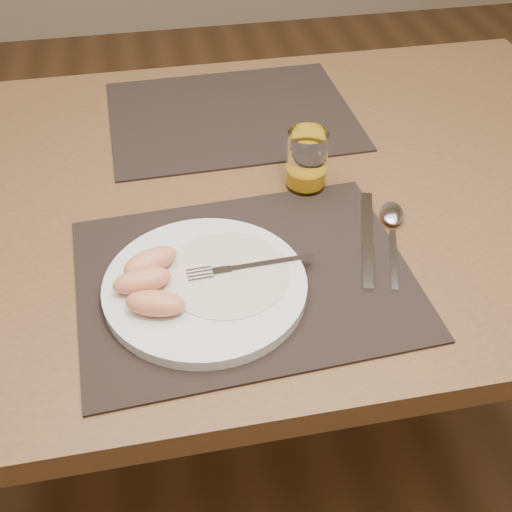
% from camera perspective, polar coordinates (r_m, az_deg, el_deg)
% --- Properties ---
extents(ground, '(5.00, 5.00, 0.00)m').
position_cam_1_polar(ground, '(1.60, -1.06, -16.04)').
color(ground, brown).
rests_on(ground, ground).
extents(table, '(1.40, 0.90, 0.75)m').
position_cam_1_polar(table, '(1.10, -1.49, 2.85)').
color(table, brown).
rests_on(table, ground).
extents(placemat_near, '(0.47, 0.37, 0.00)m').
position_cam_1_polar(placemat_near, '(0.88, -1.00, -1.91)').
color(placemat_near, black).
rests_on(placemat_near, table).
extents(placemat_far, '(0.46, 0.36, 0.00)m').
position_cam_1_polar(placemat_far, '(1.23, -2.20, 12.40)').
color(placemat_far, black).
rests_on(placemat_far, table).
extents(plate, '(0.27, 0.27, 0.02)m').
position_cam_1_polar(plate, '(0.85, -4.54, -2.69)').
color(plate, white).
rests_on(plate, placemat_near).
extents(plate_dressing, '(0.17, 0.17, 0.00)m').
position_cam_1_polar(plate_dressing, '(0.85, -2.66, -1.55)').
color(plate_dressing, white).
rests_on(plate_dressing, plate).
extents(fork, '(0.18, 0.03, 0.00)m').
position_cam_1_polar(fork, '(0.86, -1.46, -1.08)').
color(fork, silver).
rests_on(fork, plate).
extents(knife, '(0.08, 0.21, 0.01)m').
position_cam_1_polar(knife, '(0.93, 9.88, 0.90)').
color(knife, silver).
rests_on(knife, placemat_near).
extents(spoon, '(0.08, 0.19, 0.01)m').
position_cam_1_polar(spoon, '(0.98, 12.01, 3.19)').
color(spoon, silver).
rests_on(spoon, placemat_near).
extents(juice_glass, '(0.06, 0.06, 0.10)m').
position_cam_1_polar(juice_glass, '(1.02, 4.54, 8.29)').
color(juice_glass, white).
rests_on(juice_glass, placemat_near).
extents(grapefruit_wedges, '(0.10, 0.14, 0.03)m').
position_cam_1_polar(grapefruit_wedges, '(0.83, -9.47, -2.23)').
color(grapefruit_wedges, '#F09362').
rests_on(grapefruit_wedges, plate).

